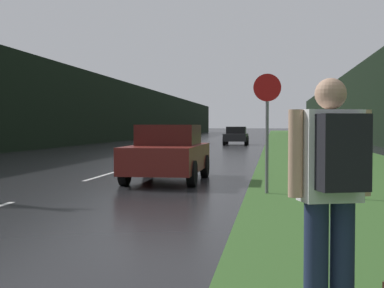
# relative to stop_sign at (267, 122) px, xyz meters

# --- Properties ---
(grass_verge) EXTENTS (6.00, 240.00, 0.02)m
(grass_verge) POSITION_rel_stop_sign_xyz_m (2.55, 29.94, -1.55)
(grass_verge) COLOR #386028
(grass_verge) RESTS_ON ground_plane
(lane_stripe_c) EXTENTS (0.12, 3.00, 0.01)m
(lane_stripe_c) POSITION_rel_stop_sign_xyz_m (-4.91, 3.51, -1.56)
(lane_stripe_c) COLOR silver
(lane_stripe_c) RESTS_ON ground_plane
(lane_stripe_d) EXTENTS (0.12, 3.00, 0.01)m
(lane_stripe_d) POSITION_rel_stop_sign_xyz_m (-4.91, 10.51, -1.56)
(lane_stripe_d) COLOR silver
(lane_stripe_d) RESTS_ON ground_plane
(treeline_far_side) EXTENTS (2.00, 140.00, 5.86)m
(treeline_far_side) POSITION_rel_stop_sign_xyz_m (-15.36, 39.94, 1.37)
(treeline_far_side) COLOR black
(treeline_far_side) RESTS_ON ground_plane
(treeline_near_side) EXTENTS (2.00, 140.00, 6.89)m
(treeline_near_side) POSITION_rel_stop_sign_xyz_m (8.55, 39.94, 1.88)
(treeline_near_side) COLOR black
(treeline_near_side) RESTS_ON ground_plane
(stop_sign) EXTENTS (0.60, 0.07, 2.62)m
(stop_sign) POSITION_rel_stop_sign_xyz_m (0.00, 0.00, 0.00)
(stop_sign) COLOR slate
(stop_sign) RESTS_ON ground_plane
(hitchhiker_with_backpack) EXTENTS (0.61, 0.53, 1.84)m
(hitchhiker_with_backpack) POSITION_rel_stop_sign_xyz_m (0.55, -7.74, -0.51)
(hitchhiker_with_backpack) COLOR #1E2847
(hitchhiker_with_backpack) RESTS_ON ground_plane
(car_passing_near) EXTENTS (1.90, 4.04, 1.52)m
(car_passing_near) POSITION_rel_stop_sign_xyz_m (-2.68, 2.46, -0.81)
(car_passing_near) COLOR maroon
(car_passing_near) RESTS_ON ground_plane
(car_passing_far) EXTENTS (1.83, 4.03, 1.42)m
(car_passing_far) POSITION_rel_stop_sign_xyz_m (-2.68, 29.88, -0.85)
(car_passing_far) COLOR black
(car_passing_far) RESTS_ON ground_plane
(car_oncoming) EXTENTS (1.92, 4.47, 1.48)m
(car_oncoming) POSITION_rel_stop_sign_xyz_m (-7.13, 32.32, -0.81)
(car_oncoming) COLOR maroon
(car_oncoming) RESTS_ON ground_plane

